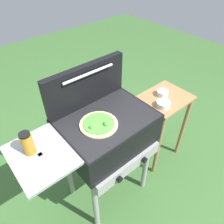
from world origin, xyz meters
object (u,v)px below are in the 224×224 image
object	(u,v)px
sauce_jar	(28,143)
prep_table	(161,116)
grill	(106,134)
pizza_veggie	(99,124)
topping_bowl_far	(163,104)
topping_bowl_near	(163,93)

from	to	relation	value
sauce_jar	prep_table	distance (m)	1.25
sauce_jar	grill	bearing A→B (deg)	-6.43
grill	prep_table	bearing A→B (deg)	0.37
grill	pizza_veggie	size ratio (longest dim) A/B	3.86
pizza_veggie	topping_bowl_far	xyz separation A→B (m)	(0.63, -0.04, -0.14)
sauce_jar	topping_bowl_near	world-z (taller)	sauce_jar
grill	topping_bowl_near	size ratio (longest dim) A/B	9.51
pizza_veggie	sauce_jar	bearing A→B (deg)	169.70
prep_table	topping_bowl_far	world-z (taller)	topping_bowl_far
prep_table	grill	bearing A→B (deg)	-179.63
pizza_veggie	topping_bowl_far	size ratio (longest dim) A/B	2.18
prep_table	topping_bowl_near	xyz separation A→B (m)	(0.00, 0.04, 0.24)
pizza_veggie	sauce_jar	world-z (taller)	sauce_jar
grill	topping_bowl_far	size ratio (longest dim) A/B	8.40
topping_bowl_near	topping_bowl_far	size ratio (longest dim) A/B	0.88
topping_bowl_near	topping_bowl_far	xyz separation A→B (m)	(-0.12, -0.11, 0.00)
prep_table	topping_bowl_near	distance (m)	0.24
sauce_jar	topping_bowl_near	distance (m)	1.19
sauce_jar	topping_bowl_near	xyz separation A→B (m)	(1.18, -0.01, -0.20)
sauce_jar	topping_bowl_far	bearing A→B (deg)	-6.44
pizza_veggie	topping_bowl_near	world-z (taller)	pizza_veggie
grill	pizza_veggie	xyz separation A→B (m)	(-0.07, -0.02, 0.15)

